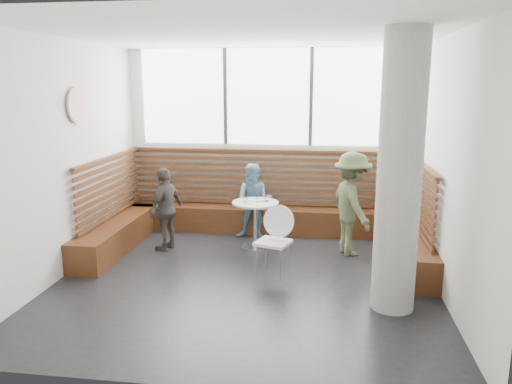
# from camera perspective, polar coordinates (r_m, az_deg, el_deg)

# --- Properties ---
(room) EXTENTS (5.00, 5.00, 3.20)m
(room) POSITION_cam_1_polar(r_m,az_deg,el_deg) (6.43, -1.23, 3.38)
(room) COLOR silver
(room) RESTS_ON ground
(booth) EXTENTS (5.00, 2.50, 1.44)m
(booth) POSITION_cam_1_polar(r_m,az_deg,el_deg) (8.40, 0.73, -2.85)
(booth) COLOR #412210
(booth) RESTS_ON ground
(concrete_column) EXTENTS (0.50, 0.50, 3.20)m
(concrete_column) POSITION_cam_1_polar(r_m,az_deg,el_deg) (5.81, 16.08, 1.94)
(concrete_column) COLOR gray
(concrete_column) RESTS_ON ground
(wall_art) EXTENTS (0.03, 0.50, 0.50)m
(wall_art) POSITION_cam_1_polar(r_m,az_deg,el_deg) (7.53, -19.82, 9.30)
(wall_art) COLOR white
(wall_art) RESTS_ON room
(cafe_table) EXTENTS (0.74, 0.74, 0.76)m
(cafe_table) POSITION_cam_1_polar(r_m,az_deg,el_deg) (7.97, -0.08, -2.65)
(cafe_table) COLOR silver
(cafe_table) RESTS_ON ground
(cafe_chair) EXTENTS (0.46, 0.45, 0.95)m
(cafe_chair) POSITION_cam_1_polar(r_m,az_deg,el_deg) (6.91, 2.04, -4.87)
(cafe_chair) COLOR white
(cafe_chair) RESTS_ON ground
(adult_man) EXTENTS (0.92, 1.18, 1.60)m
(adult_man) POSITION_cam_1_polar(r_m,az_deg,el_deg) (7.76, 10.90, -1.35)
(adult_man) COLOR #4D573A
(adult_man) RESTS_ON ground
(child_back) EXTENTS (0.66, 0.53, 1.29)m
(child_back) POSITION_cam_1_polar(r_m,az_deg,el_deg) (8.45, -0.19, -1.10)
(child_back) COLOR #6491AE
(child_back) RESTS_ON ground
(child_left) EXTENTS (0.54, 0.83, 1.32)m
(child_left) POSITION_cam_1_polar(r_m,az_deg,el_deg) (8.02, -10.25, -1.92)
(child_left) COLOR #45413E
(child_left) RESTS_ON ground
(plate_near) EXTENTS (0.20, 0.20, 0.01)m
(plate_near) POSITION_cam_1_polar(r_m,az_deg,el_deg) (8.06, -0.93, -0.85)
(plate_near) COLOR white
(plate_near) RESTS_ON cafe_table
(plate_far) EXTENTS (0.22, 0.22, 0.02)m
(plate_far) POSITION_cam_1_polar(r_m,az_deg,el_deg) (8.04, 0.57, -0.88)
(plate_far) COLOR white
(plate_far) RESTS_ON cafe_table
(glass_left) EXTENTS (0.07, 0.07, 0.11)m
(glass_left) POSITION_cam_1_polar(r_m,az_deg,el_deg) (7.84, -1.25, -0.86)
(glass_left) COLOR white
(glass_left) RESTS_ON cafe_table
(glass_mid) EXTENTS (0.07, 0.07, 0.11)m
(glass_mid) POSITION_cam_1_polar(r_m,az_deg,el_deg) (7.86, 0.22, -0.83)
(glass_mid) COLOR white
(glass_mid) RESTS_ON cafe_table
(glass_right) EXTENTS (0.07, 0.07, 0.11)m
(glass_right) POSITION_cam_1_polar(r_m,az_deg,el_deg) (7.94, 1.21, -0.69)
(glass_right) COLOR white
(glass_right) RESTS_ON cafe_table
(menu_card) EXTENTS (0.23, 0.18, 0.00)m
(menu_card) POSITION_cam_1_polar(r_m,az_deg,el_deg) (7.78, 0.33, -1.36)
(menu_card) COLOR #A5C64C
(menu_card) RESTS_ON cafe_table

